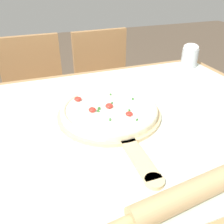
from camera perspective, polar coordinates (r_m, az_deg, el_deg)
The scene contains 8 objects.
dining_table at distance 0.88m, azimuth -0.80°, elevation -7.94°, with size 1.39×0.95×0.78m.
towel_cloth at distance 0.82m, azimuth -0.85°, elevation -2.01°, with size 1.31×0.87×0.00m.
pizza_peel at distance 0.83m, azimuth -0.25°, elevation -1.07°, with size 0.36×0.54×0.01m.
pizza at distance 0.83m, azimuth -0.72°, elevation 0.70°, with size 0.34×0.34×0.03m.
rolling_pin at distance 0.58m, azimuth 19.61°, elevation -17.33°, with size 0.42×0.09×0.05m.
chair_left at distance 1.63m, azimuth -17.56°, elevation 3.43°, with size 0.41×0.41×0.89m.
chair_right at distance 1.69m, azimuth -1.70°, elevation 6.05°, with size 0.42×0.42×0.89m.
flour_cup at distance 1.34m, azimuth 18.25°, elevation 12.91°, with size 0.08×0.08×0.12m.
Camera 1 is at (-0.22, -0.65, 1.23)m, focal length 38.00 mm.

